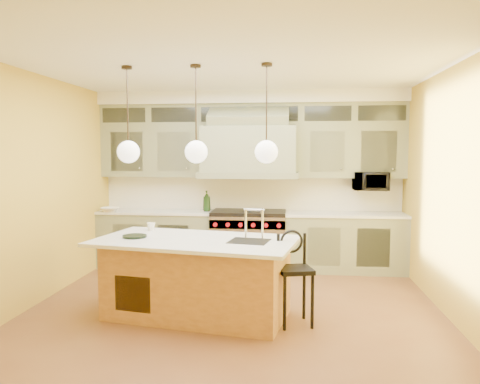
# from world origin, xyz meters

# --- Properties ---
(floor) EXTENTS (5.00, 5.00, 0.00)m
(floor) POSITION_xyz_m (0.00, 0.00, 0.00)
(floor) COLOR brown
(floor) RESTS_ON ground
(ceiling) EXTENTS (5.00, 5.00, 0.00)m
(ceiling) POSITION_xyz_m (0.00, 0.00, 2.90)
(ceiling) COLOR white
(ceiling) RESTS_ON wall_back
(wall_back) EXTENTS (5.00, 0.00, 5.00)m
(wall_back) POSITION_xyz_m (0.00, 2.50, 1.45)
(wall_back) COLOR gold
(wall_back) RESTS_ON ground
(wall_front) EXTENTS (5.00, 0.00, 5.00)m
(wall_front) POSITION_xyz_m (0.00, -2.50, 1.45)
(wall_front) COLOR gold
(wall_front) RESTS_ON ground
(wall_left) EXTENTS (0.00, 5.00, 5.00)m
(wall_left) POSITION_xyz_m (-2.50, 0.00, 1.45)
(wall_left) COLOR gold
(wall_left) RESTS_ON ground
(wall_right) EXTENTS (0.00, 5.00, 5.00)m
(wall_right) POSITION_xyz_m (2.50, 0.00, 1.45)
(wall_right) COLOR gold
(wall_right) RESTS_ON ground
(back_cabinetry) EXTENTS (5.00, 0.77, 2.90)m
(back_cabinetry) POSITION_xyz_m (0.00, 2.23, 1.43)
(back_cabinetry) COLOR gray
(back_cabinetry) RESTS_ON floor
(range) EXTENTS (1.20, 0.74, 0.96)m
(range) POSITION_xyz_m (0.00, 2.14, 0.49)
(range) COLOR silver
(range) RESTS_ON floor
(kitchen_island) EXTENTS (2.45, 1.60, 1.35)m
(kitchen_island) POSITION_xyz_m (-0.40, -0.15, 0.47)
(kitchen_island) COLOR #936134
(kitchen_island) RESTS_ON floor
(counter_stool) EXTENTS (0.45, 0.45, 1.04)m
(counter_stool) POSITION_xyz_m (0.72, -0.27, 0.59)
(counter_stool) COLOR black
(counter_stool) RESTS_ON floor
(microwave) EXTENTS (0.54, 0.37, 0.30)m
(microwave) POSITION_xyz_m (1.95, 2.25, 1.45)
(microwave) COLOR black
(microwave) RESTS_ON back_cabinetry
(oil_bottle_a) EXTENTS (0.15, 0.15, 0.34)m
(oil_bottle_a) POSITION_xyz_m (-0.70, 2.15, 1.11)
(oil_bottle_a) COLOR #163314
(oil_bottle_a) RESTS_ON back_cabinetry
(oil_bottle_b) EXTENTS (0.10, 0.10, 0.21)m
(oil_bottle_b) POSITION_xyz_m (-0.70, 2.15, 1.04)
(oil_bottle_b) COLOR black
(oil_bottle_b) RESTS_ON back_cabinetry
(fruit_bowl) EXTENTS (0.34, 0.34, 0.07)m
(fruit_bowl) POSITION_xyz_m (-2.27, 1.92, 0.98)
(fruit_bowl) COLOR white
(fruit_bowl) RESTS_ON back_cabinetry
(cup) EXTENTS (0.11, 0.11, 0.10)m
(cup) POSITION_xyz_m (-1.09, 0.34, 0.97)
(cup) COLOR white
(cup) RESTS_ON kitchen_island
(pendant_left) EXTENTS (0.26, 0.26, 1.11)m
(pendant_left) POSITION_xyz_m (-1.20, -0.15, 1.95)
(pendant_left) COLOR #2D2319
(pendant_left) RESTS_ON ceiling
(pendant_center) EXTENTS (0.26, 0.26, 1.11)m
(pendant_center) POSITION_xyz_m (-0.40, -0.15, 1.95)
(pendant_center) COLOR #2D2319
(pendant_center) RESTS_ON ceiling
(pendant_right) EXTENTS (0.26, 0.26, 1.11)m
(pendant_right) POSITION_xyz_m (0.40, -0.15, 1.95)
(pendant_right) COLOR #2D2319
(pendant_right) RESTS_ON ceiling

